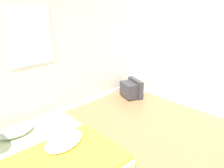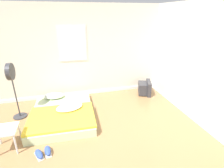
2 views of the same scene
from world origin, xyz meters
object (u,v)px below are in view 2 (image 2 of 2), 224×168
Objects in this scene: crt_tv at (145,88)px; mattress_bed at (63,113)px; standing_fan at (12,80)px; sneaker_pair at (43,153)px; side_stool at (5,133)px.

mattress_bed is at bearing -164.30° from crt_tv.
mattress_bed is at bearing -15.77° from standing_fan.
crt_tv is at bearing 6.75° from standing_fan.
crt_tv reaches higher than sneaker_pair.
sneaker_pair is at bearing -106.22° from mattress_bed.
sneaker_pair is at bearing -65.72° from standing_fan.
crt_tv is at bearing 15.70° from mattress_bed.
mattress_bed is at bearing 73.78° from sneaker_pair.
crt_tv is 3.77m from side_stool.
standing_fan is (-0.66, 1.46, 0.90)m from sneaker_pair.
standing_fan reaches higher than sneaker_pair.
side_stool is at bearing -156.03° from crt_tv.
sneaker_pair is at bearing -146.34° from crt_tv.
side_stool is 0.32× the size of standing_fan.
standing_fan reaches higher than mattress_bed.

